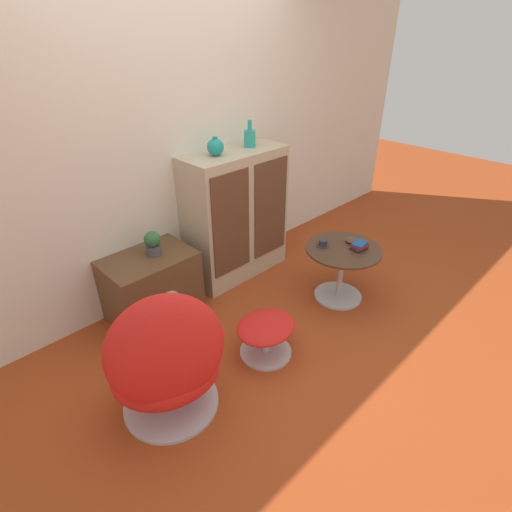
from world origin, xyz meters
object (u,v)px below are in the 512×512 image
sideboard (236,215)px  coffee_table (341,266)px  potted_plant (153,243)px  book_stack (360,246)px  egg_chair (167,362)px  bowl (352,240)px  vase_inner_left (250,138)px  teacup (323,243)px  ottoman (266,331)px  vase_leftmost (215,147)px  tv_console (152,286)px

sideboard → coffee_table: 1.04m
potted_plant → book_stack: (1.28, -1.03, -0.12)m
book_stack → coffee_table: bearing=130.1°
egg_chair → bowl: bearing=0.1°
vase_inner_left → potted_plant: bearing=-178.6°
teacup → ottoman: bearing=-167.8°
egg_chair → coffee_table: bearing=-0.3°
egg_chair → bowl: (1.86, 0.00, 0.09)m
coffee_table → vase_inner_left: 1.34m
sideboard → book_stack: size_ratio=7.98×
egg_chair → vase_leftmost: (1.20, 0.95, 0.82)m
egg_chair → potted_plant: 1.08m
vase_inner_left → bowl: size_ratio=1.97×
tv_console → potted_plant: 0.37m
book_stack → potted_plant: bearing=141.4°
vase_inner_left → bowl: (0.29, -0.94, -0.74)m
sideboard → coffee_table: size_ratio=1.86×
ottoman → book_stack: bearing=-3.2°
vase_inner_left → teacup: (0.06, -0.81, -0.74)m
ottoman → book_stack: (1.03, -0.06, 0.31)m
sideboard → vase_inner_left: vase_inner_left is taller
coffee_table → teacup: bearing=120.0°
ottoman → book_stack: book_stack is taller
book_stack → tv_console: bearing=142.8°
tv_console → teacup: (1.18, -0.78, 0.24)m
tv_console → teacup: size_ratio=6.01×
vase_inner_left → bowl: vase_inner_left is taller
vase_leftmost → coffee_table: bearing=-61.2°
potted_plant → bowl: (1.34, -0.92, -0.13)m
egg_chair → book_stack: size_ratio=6.20×
tv_console → bowl: 1.70m
sideboard → teacup: size_ratio=10.23×
vase_leftmost → teacup: size_ratio=1.32×
teacup → vase_leftmost: bearing=118.5°
tv_console → bowl: size_ratio=6.04×
ottoman → vase_inner_left: (0.81, 0.99, 1.04)m
teacup → coffee_table: bearing=-60.0°
teacup → vase_inner_left: bearing=94.2°
egg_chair → book_stack: 1.81m
coffee_table → vase_leftmost: 1.42m
vase_inner_left → egg_chair: bearing=-149.1°
potted_plant → egg_chair: bearing=-119.4°
sideboard → book_stack: (0.41, -1.05, -0.07)m
ottoman → coffee_table: size_ratio=0.71×
sideboard → vase_leftmost: size_ratio=7.74×
coffee_table → potted_plant: size_ratio=3.20×
tv_console → vase_leftmost: size_ratio=4.55×
coffee_table → bowl: (0.14, 0.01, 0.18)m
egg_chair → ottoman: egg_chair is taller
sideboard → ottoman: bearing=-122.0°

